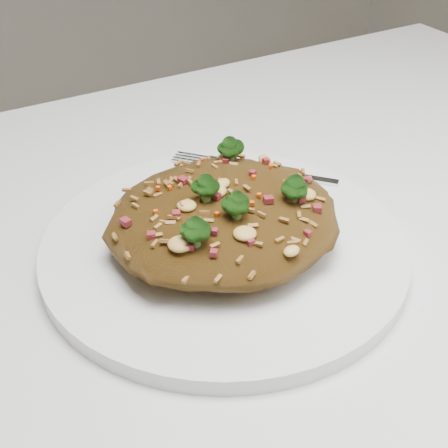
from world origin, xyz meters
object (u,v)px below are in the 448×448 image
at_px(plate, 224,246).
at_px(fried_rice, 224,210).
at_px(fork, 262,170).
at_px(dining_table, 220,369).

height_order(plate, fried_rice, fried_rice).
bearing_deg(plate, fork, 41.51).
xyz_separation_m(dining_table, fried_rice, (0.02, 0.04, 0.13)).
distance_m(fried_rice, fork, 0.12).
bearing_deg(dining_table, fried_rice, 55.66).
height_order(fried_rice, fork, fried_rice).
bearing_deg(plate, dining_table, -124.06).
relative_size(plate, fried_rice, 1.58).
relative_size(plate, fork, 2.26).
distance_m(dining_table, fried_rice, 0.14).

